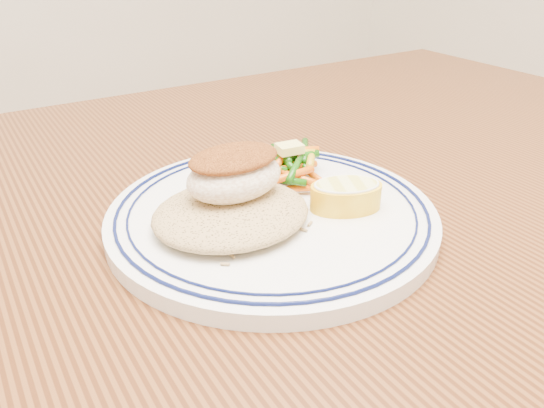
% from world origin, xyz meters
% --- Properties ---
extents(dining_table, '(1.50, 0.90, 0.75)m').
position_xyz_m(dining_table, '(0.00, 0.00, 0.65)').
color(dining_table, '#43200D').
rests_on(dining_table, ground).
extents(plate, '(0.30, 0.30, 0.02)m').
position_xyz_m(plate, '(0.04, -0.04, 0.76)').
color(plate, white).
rests_on(plate, dining_table).
extents(rice_pilaf, '(0.14, 0.12, 0.03)m').
position_xyz_m(rice_pilaf, '(-0.00, -0.04, 0.78)').
color(rice_pilaf, '#A58652').
rests_on(rice_pilaf, plate).
extents(fish_fillet, '(0.09, 0.07, 0.04)m').
position_xyz_m(fish_fillet, '(0.01, -0.03, 0.81)').
color(fish_fillet, white).
rests_on(fish_fillet, rice_pilaf).
extents(vegetable_pile, '(0.09, 0.10, 0.03)m').
position_xyz_m(vegetable_pile, '(0.09, 0.01, 0.78)').
color(vegetable_pile, '#16530A').
rests_on(vegetable_pile, plate).
extents(butter_pat, '(0.03, 0.02, 0.01)m').
position_xyz_m(butter_pat, '(0.10, 0.01, 0.80)').
color(butter_pat, '#FCEF7B').
rests_on(butter_pat, vegetable_pile).
extents(lemon_wedge, '(0.08, 0.08, 0.03)m').
position_xyz_m(lemon_wedge, '(0.10, -0.07, 0.78)').
color(lemon_wedge, yellow).
rests_on(lemon_wedge, plate).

